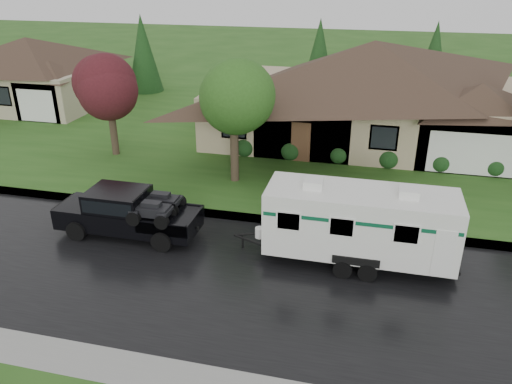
% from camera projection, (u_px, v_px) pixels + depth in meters
% --- Properties ---
extents(ground, '(140.00, 140.00, 0.00)m').
position_uv_depth(ground, '(295.00, 254.00, 18.12)').
color(ground, '#28541A').
rests_on(ground, ground).
extents(road, '(140.00, 8.00, 0.01)m').
position_uv_depth(road, '(285.00, 285.00, 16.35)').
color(road, black).
rests_on(road, ground).
extents(curb, '(140.00, 0.50, 0.15)m').
position_uv_depth(curb, '(304.00, 224.00, 20.08)').
color(curb, gray).
rests_on(curb, ground).
extents(lawn, '(140.00, 26.00, 0.15)m').
position_uv_depth(lawn, '(334.00, 130.00, 31.35)').
color(lawn, '#28541A').
rests_on(lawn, ground).
extents(house_main, '(19.44, 10.80, 6.90)m').
position_uv_depth(house_main, '(377.00, 80.00, 28.37)').
color(house_main, tan).
rests_on(house_main, lawn).
extents(house_far, '(10.80, 8.64, 5.80)m').
position_uv_depth(house_far, '(31.00, 66.00, 35.54)').
color(house_far, tan).
rests_on(house_far, lawn).
extents(tree_left_green, '(3.41, 3.41, 5.65)m').
position_uv_depth(tree_left_green, '(233.00, 100.00, 22.35)').
color(tree_left_green, '#382B1E').
rests_on(tree_left_green, lawn).
extents(tree_red, '(3.24, 3.24, 5.36)m').
position_uv_depth(tree_red, '(108.00, 86.00, 25.75)').
color(tree_red, '#382B1E').
rests_on(tree_red, lawn).
extents(shrub_row, '(13.60, 1.00, 1.00)m').
position_uv_depth(shrub_row, '(364.00, 155.00, 25.64)').
color(shrub_row, '#143814').
rests_on(shrub_row, lawn).
extents(pickup_truck, '(5.47, 2.08, 1.82)m').
position_uv_depth(pickup_truck, '(125.00, 211.00, 19.11)').
color(pickup_truck, black).
rests_on(pickup_truck, ground).
extents(travel_trailer, '(6.75, 2.37, 3.03)m').
position_uv_depth(travel_trailer, '(360.00, 222.00, 16.98)').
color(travel_trailer, white).
rests_on(travel_trailer, ground).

